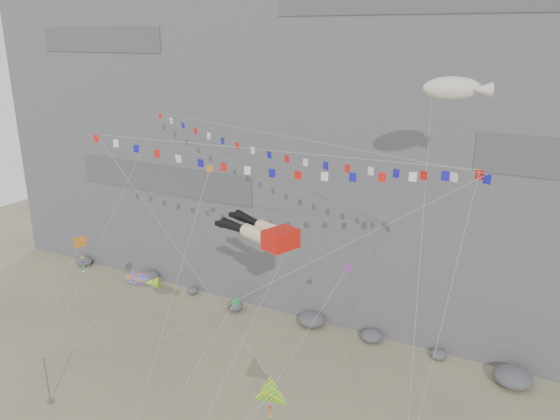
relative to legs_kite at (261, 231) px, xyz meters
name	(u,v)px	position (x,y,z in m)	size (l,w,h in m)	color
cliff	(376,50)	(-1.30, 26.62, 11.43)	(80.00, 28.00, 50.00)	slate
talus_boulders	(311,320)	(-1.30, 11.62, -12.97)	(60.00, 3.00, 1.20)	#59595E
anchor_pole_left	(47,380)	(-13.95, -8.09, -11.62)	(0.12, 0.12, 3.89)	gray
legs_kite	(261,231)	(0.00, 0.00, 0.00)	(7.41, 15.97, 18.74)	red
flag_banner_upper	(278,135)	(-1.36, 4.94, 5.81)	(31.24, 19.96, 27.90)	red
flag_banner_lower	(259,150)	(0.50, -0.97, 5.95)	(26.69, 7.88, 23.81)	red
harlequin_kite	(80,242)	(-14.00, -3.50, -2.17)	(2.60, 7.63, 13.22)	red
fish_windsock	(138,279)	(-9.20, -2.70, -4.54)	(7.90, 7.70, 12.59)	orange
delta_kite	(270,395)	(4.59, -7.17, -7.05)	(6.56, 7.81, 11.08)	yellow
blimp_windsock	(452,89)	(10.98, 4.97, 9.75)	(4.58, 13.07, 26.07)	beige
small_kite_a	(207,176)	(-4.80, 0.63, 3.23)	(1.86, 13.44, 21.53)	orange
small_kite_b	(344,273)	(5.89, 0.84, -2.23)	(5.03, 11.61, 16.61)	#AE20BF
small_kite_c	(234,304)	(-1.18, -1.86, -4.98)	(2.33, 12.43, 14.67)	green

